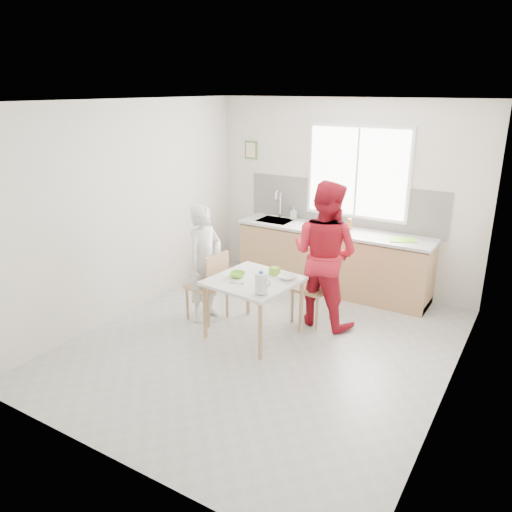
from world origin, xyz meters
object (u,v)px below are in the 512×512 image
Objects in this scene: chair_left at (211,283)px; bowl_white at (287,277)px; wine_bottle_a at (332,216)px; person_white at (205,263)px; dining_table at (254,285)px; person_red at (325,254)px; milk_jug at (261,283)px; chair_far at (315,283)px; wine_bottle_b at (334,215)px; bowl_green at (237,275)px.

chair_left is 1.04m from bowl_white.
wine_bottle_a is (0.83, 1.83, 0.58)m from chair_left.
chair_left is at bearing -114.35° from wine_bottle_a.
chair_left is 0.61× the size of person_white.
dining_table is at bearing -90.00° from person_white.
wine_bottle_a is (-0.41, 1.15, 0.18)m from person_red.
bowl_white is 0.62× the size of wine_bottle_a.
chair_left is 1.10m from milk_jug.
person_red is at bearing -6.10° from chair_far.
milk_jug is 0.80× the size of wine_bottle_b.
bowl_white is 0.66× the size of wine_bottle_b.
chair_left is at bearing 167.76° from bowl_green.
wine_bottle_b is at bearing 80.09° from bowl_green.
chair_far is at bearing 51.33° from bowl_green.
person_white reaches higher than dining_table.
wine_bottle_b is at bearing -65.51° from person_red.
wine_bottle_a reaches higher than chair_left.
bowl_green is at bearing -95.06° from person_white.
milk_jug reaches higher than chair_far.
person_white is 4.96× the size of wine_bottle_b.
chair_left is at bearing -113.32° from wine_bottle_b.
chair_left is 2.16m from wine_bottle_b.
milk_jug reaches higher than bowl_white.
bowl_white is at bearing 33.49° from dining_table.
chair_far is at bearing -76.59° from wine_bottle_b.
wine_bottle_a reaches higher than wine_bottle_b.
bowl_green is at bearing -122.36° from chair_far.
wine_bottle_b is at bearing 90.55° from wine_bottle_a.
bowl_white is (-0.11, -0.56, 0.24)m from chair_far.
person_red is 6.03× the size of wine_bottle_b.
milk_jug is at bearing -47.14° from dining_table.
milk_jug is 2.32m from wine_bottle_b.
chair_left is 0.54m from bowl_green.
bowl_green is at bearing -155.35° from bowl_white.
wine_bottle_a is at bearing 85.52° from dining_table.
wine_bottle_a is (0.15, 1.90, 0.44)m from dining_table.
person_white is at bearing 165.59° from milk_jug.
milk_jug is at bearing -29.99° from bowl_green.
wine_bottle_b is at bearing 85.74° from dining_table.
chair_left is at bearing 164.45° from milk_jug.
dining_table is 0.57× the size of person_red.
milk_jug is (0.50, -0.29, 0.10)m from bowl_green.
person_red reaches higher than person_white.
wine_bottle_b is at bearing -19.16° from person_white.
chair_left is 2.09m from wine_bottle_a.
chair_left is (-0.68, 0.07, -0.14)m from dining_table.
milk_jug is at bearing -93.76° from bowl_white.
bowl_white is 0.54m from milk_jug.
wine_bottle_b is (0.83, 1.91, 0.57)m from chair_left.
bowl_white is at bearing 104.29° from chair_left.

